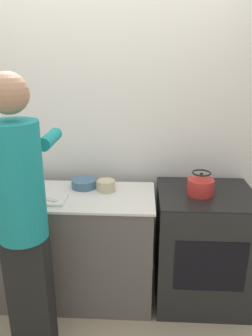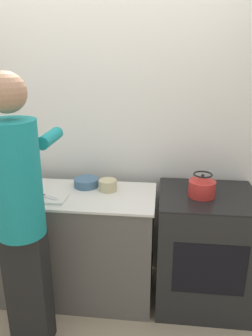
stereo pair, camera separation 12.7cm
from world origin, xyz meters
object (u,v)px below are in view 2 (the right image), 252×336
object	(u,v)px
oven	(204,249)
bowl_prep	(108,185)
cutting_board	(46,198)
person	(20,209)
knife	(46,196)
kettle	(202,187)

from	to	relation	value
oven	bowl_prep	bearing A→B (deg)	176.12
cutting_board	oven	bearing A→B (deg)	7.51
person	oven	bearing A→B (deg)	24.60
knife	cutting_board	bearing A→B (deg)	167.73
person	cutting_board	size ratio (longest dim) A/B	5.97
cutting_board	kettle	distance (m)	1.14
knife	bowl_prep	xyz separation A→B (m)	(0.42, 0.21, 0.02)
oven	knife	size ratio (longest dim) A/B	4.77
oven	kettle	world-z (taller)	kettle
kettle	bowl_prep	world-z (taller)	kettle
knife	kettle	world-z (taller)	kettle
bowl_prep	kettle	bearing A→B (deg)	-6.44
cutting_board	knife	xyz separation A→B (m)	(0.00, -0.00, 0.01)
bowl_prep	knife	bearing A→B (deg)	-153.59
knife	oven	bearing A→B (deg)	31.99
cutting_board	bowl_prep	distance (m)	0.47
kettle	bowl_prep	size ratio (longest dim) A/B	1.41
knife	kettle	xyz separation A→B (m)	(1.13, 0.13, 0.07)
oven	knife	distance (m)	1.28
oven	person	bearing A→B (deg)	-155.40
cutting_board	knife	bearing A→B (deg)	-36.66
kettle	bowl_prep	distance (m)	0.71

